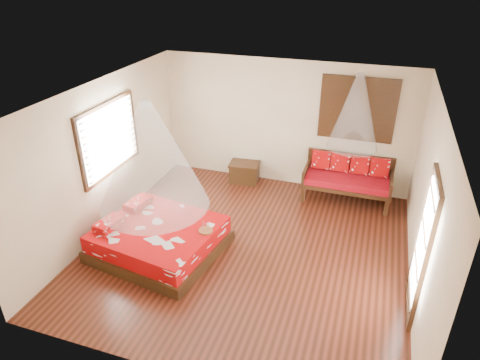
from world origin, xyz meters
name	(u,v)px	position (x,y,z in m)	size (l,w,h in m)	color
room	(248,180)	(0.00, 0.00, 1.40)	(5.54, 5.54, 2.84)	black
bed	(159,238)	(-1.47, -0.53, 0.25)	(2.27, 2.11, 0.63)	black
daybed	(348,177)	(1.47, 2.38, 0.52)	(1.82, 0.81, 0.95)	black
storage_chest	(244,172)	(-0.84, 2.45, 0.23)	(0.71, 0.55, 0.46)	black
shutter_panel	(357,109)	(1.47, 2.72, 1.90)	(1.52, 0.06, 1.32)	black
window_left	(110,138)	(-2.71, 0.20, 1.70)	(0.10, 1.74, 1.34)	black
glazed_door	(422,249)	(2.72, -0.60, 1.07)	(0.08, 1.02, 2.16)	black
wine_tray	(206,229)	(-0.61, -0.40, 0.55)	(0.24, 0.24, 0.20)	brown
mosquito_net_main	(150,156)	(-1.45, -0.53, 1.85)	(1.82, 1.82, 1.80)	white
mosquito_net_daybed	(356,112)	(1.47, 2.25, 2.00)	(0.99, 0.99, 1.50)	white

